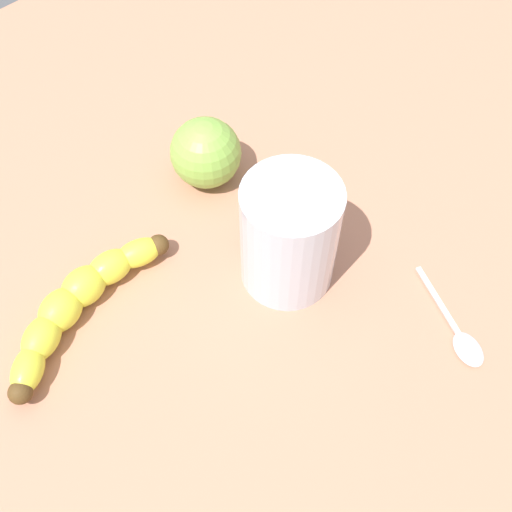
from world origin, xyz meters
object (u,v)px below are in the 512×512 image
(green_apple_fruit, at_px, (206,153))
(teaspoon, at_px, (464,343))
(banana, at_px, (78,302))
(smoothie_glass, at_px, (289,237))

(green_apple_fruit, xyz_separation_m, teaspoon, (-0.03, 0.32, -0.03))
(banana, relative_size, teaspoon, 1.87)
(banana, relative_size, green_apple_fruit, 2.66)
(smoothie_glass, relative_size, teaspoon, 1.10)
(green_apple_fruit, bearing_deg, smoothie_glass, 79.37)
(banana, bearing_deg, teaspoon, 118.47)
(smoothie_glass, height_order, green_apple_fruit, smoothie_glass)
(smoothie_glass, xyz_separation_m, green_apple_fruit, (-0.03, -0.15, -0.02))
(banana, relative_size, smoothie_glass, 1.69)
(teaspoon, bearing_deg, green_apple_fruit, -150.23)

